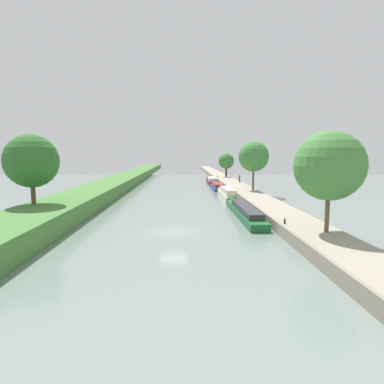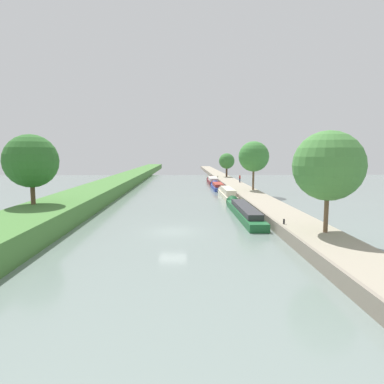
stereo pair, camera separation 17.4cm
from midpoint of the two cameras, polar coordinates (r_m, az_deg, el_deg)
ground_plane at (r=30.66m, az=-3.34°, el=-6.77°), size 160.00×160.00×0.00m
left_grassy_bank at (r=33.24m, az=-25.44°, el=-4.60°), size 6.13×260.00×1.99m
right_towpath at (r=32.30m, az=17.52°, el=-5.48°), size 4.11×260.00×0.99m
stone_quay at (r=31.66m, az=13.78°, el=-5.56°), size 0.25×260.00×1.04m
narrowboat_green at (r=38.60m, az=8.65°, el=-3.18°), size 1.84×16.91×1.84m
narrowboat_cream at (r=54.55m, az=5.88°, el=-0.19°), size 1.80×12.70×2.10m
narrowboat_blue at (r=66.95m, az=4.23°, el=0.97°), size 2.05×10.67×1.95m
narrowboat_maroon at (r=79.70m, az=3.38°, el=1.94°), size 2.17×11.79×2.15m
tree_rightbank_near at (r=27.55m, az=22.23°, el=4.16°), size 5.35×5.35×7.84m
tree_rightbank_midnear at (r=56.70m, az=10.39°, el=5.97°), size 5.04×5.04×8.11m
tree_rightbank_midfar at (r=87.85m, az=5.81°, el=5.27°), size 4.05×4.05×6.15m
tree_leftbank_downstream at (r=36.93m, az=-25.84°, el=4.77°), size 5.30×5.30×7.00m
person_walking at (r=71.26m, az=8.04°, el=2.34°), size 0.34×0.34×1.66m
mooring_bollard_near at (r=30.15m, az=15.39°, el=-4.87°), size 0.16×0.16×0.45m
mooring_bollard_far at (r=85.05m, az=4.29°, el=2.63°), size 0.16×0.16×0.45m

